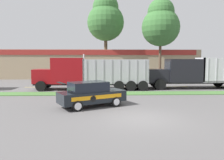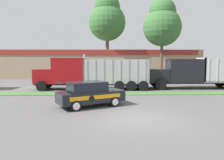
# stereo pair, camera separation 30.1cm
# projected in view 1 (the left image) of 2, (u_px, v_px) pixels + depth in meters

# --- Properties ---
(ground_plane) EXTENTS (600.00, 600.00, 0.00)m
(ground_plane) POSITION_uv_depth(u_px,v_px,m) (140.00, 119.00, 11.46)
(ground_plane) COLOR #5B5959
(grass_verge) EXTENTS (120.00, 1.94, 0.06)m
(grass_verge) POSITION_uv_depth(u_px,v_px,m) (125.00, 93.00, 19.90)
(grass_verge) COLOR #477538
(grass_verge) RESTS_ON ground_plane
(centre_line_3) EXTENTS (2.40, 0.14, 0.01)m
(centre_line_3) POSITION_uv_depth(u_px,v_px,m) (35.00, 87.00, 24.49)
(centre_line_3) COLOR yellow
(centre_line_3) RESTS_ON ground_plane
(centre_line_4) EXTENTS (2.40, 0.14, 0.01)m
(centre_line_4) POSITION_uv_depth(u_px,v_px,m) (83.00, 87.00, 24.69)
(centre_line_4) COLOR yellow
(centre_line_4) RESTS_ON ground_plane
(centre_line_5) EXTENTS (2.40, 0.14, 0.01)m
(centre_line_5) POSITION_uv_depth(u_px,v_px,m) (131.00, 87.00, 24.89)
(centre_line_5) COLOR yellow
(centre_line_5) RESTS_ON ground_plane
(centre_line_6) EXTENTS (2.40, 0.14, 0.01)m
(centre_line_6) POSITION_uv_depth(u_px,v_px,m) (177.00, 87.00, 25.09)
(centre_line_6) COLOR yellow
(centre_line_6) RESTS_ON ground_plane
(centre_line_7) EXTENTS (2.40, 0.14, 0.01)m
(centre_line_7) POSITION_uv_depth(u_px,v_px,m) (223.00, 86.00, 25.28)
(centre_line_7) COLOR yellow
(centre_line_7) RESTS_ON ground_plane
(dump_truck_lead) EXTENTS (11.66, 2.75, 3.30)m
(dump_truck_lead) POSITION_uv_depth(u_px,v_px,m) (192.00, 73.00, 23.45)
(dump_truck_lead) COLOR black
(dump_truck_lead) RESTS_ON ground_plane
(dump_truck_trail) EXTENTS (11.67, 2.72, 3.64)m
(dump_truck_trail) POSITION_uv_depth(u_px,v_px,m) (80.00, 74.00, 22.52)
(dump_truck_trail) COLOR black
(dump_truck_trail) RESTS_ON ground_plane
(rally_car) EXTENTS (4.62, 3.54, 1.69)m
(rally_car) POSITION_uv_depth(u_px,v_px,m) (91.00, 94.00, 14.32)
(rally_car) COLOR black
(rally_car) RESTS_ON ground_plane
(store_building_backdrop) EXTENTS (33.93, 12.10, 4.68)m
(store_building_backdrop) POSITION_uv_depth(u_px,v_px,m) (96.00, 64.00, 40.27)
(store_building_backdrop) COLOR #9E896B
(store_building_backdrop) RESTS_ON ground_plane
(tree_behind_left) EXTENTS (5.85, 5.85, 13.38)m
(tree_behind_left) POSITION_uv_depth(u_px,v_px,m) (106.00, 19.00, 34.65)
(tree_behind_left) COLOR brown
(tree_behind_left) RESTS_ON ground_plane
(tree_behind_centre) EXTENTS (5.46, 5.46, 11.83)m
(tree_behind_centre) POSITION_uv_depth(u_px,v_px,m) (161.00, 24.00, 31.39)
(tree_behind_centre) COLOR brown
(tree_behind_centre) RESTS_ON ground_plane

